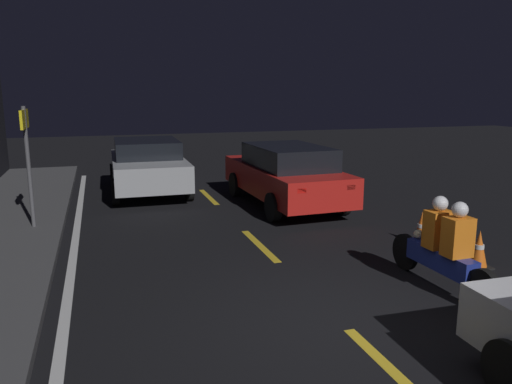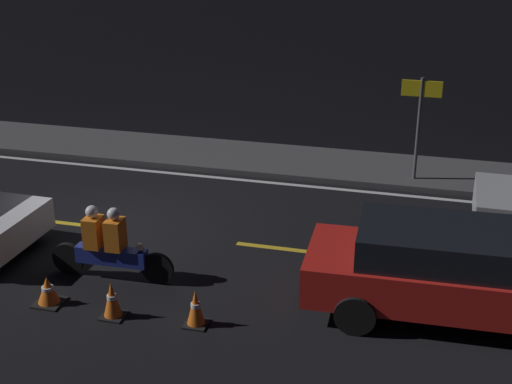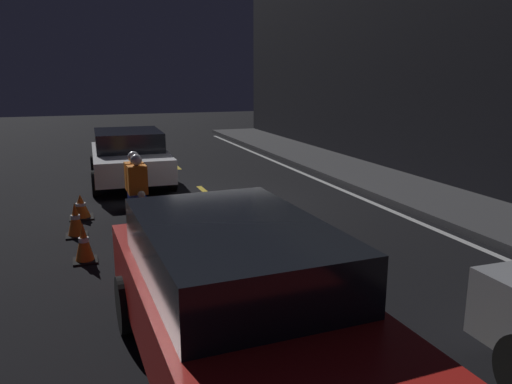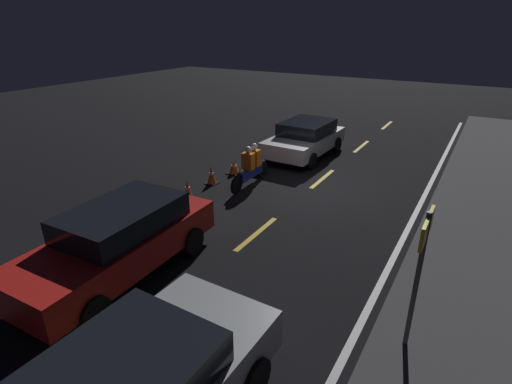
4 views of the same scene
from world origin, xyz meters
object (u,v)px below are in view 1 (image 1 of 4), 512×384
(hatchback_silver, at_px, (148,165))
(motorcycle, at_px, (445,248))
(traffic_cone_mid, at_px, (479,250))
(shop_sign, at_px, (26,143))
(traffic_cone_far, at_px, (421,228))
(taxi_red, at_px, (285,174))

(hatchback_silver, distance_m, motorcycle, 9.00)
(traffic_cone_mid, xyz_separation_m, shop_sign, (4.34, 7.13, 1.52))
(traffic_cone_far, distance_m, shop_sign, 7.77)
(motorcycle, height_order, traffic_cone_far, motorcycle)
(taxi_red, distance_m, traffic_cone_far, 4.01)
(taxi_red, relative_size, shop_sign, 1.93)
(traffic_cone_mid, bearing_deg, taxi_red, 15.38)
(shop_sign, bearing_deg, hatchback_silver, -37.54)
(traffic_cone_mid, distance_m, traffic_cone_far, 1.37)
(traffic_cone_far, bearing_deg, motorcycle, 152.01)
(hatchback_silver, relative_size, motorcycle, 1.86)
(traffic_cone_far, xyz_separation_m, shop_sign, (2.97, 7.02, 1.52))
(hatchback_silver, relative_size, traffic_cone_far, 6.79)
(motorcycle, relative_size, shop_sign, 0.94)
(shop_sign, bearing_deg, traffic_cone_mid, -121.33)
(hatchback_silver, bearing_deg, taxi_red, 50.78)
(traffic_cone_far, bearing_deg, shop_sign, 67.04)
(traffic_cone_mid, bearing_deg, hatchback_silver, 30.26)
(hatchback_silver, bearing_deg, traffic_cone_far, 35.49)
(traffic_cone_far, bearing_deg, taxi_red, 19.04)
(taxi_red, relative_size, traffic_cone_far, 7.45)
(taxi_red, xyz_separation_m, hatchback_silver, (2.61, 3.11, -0.00))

